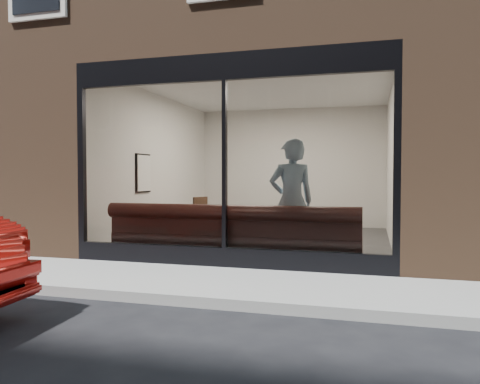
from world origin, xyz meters
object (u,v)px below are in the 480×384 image
(cafe_table_right, at_px, (299,215))
(cafe_chair_left, at_px, (194,231))
(banquette, at_px, (232,249))
(cafe_table_left, at_px, (221,211))
(person, at_px, (291,201))

(cafe_table_right, bearing_deg, cafe_chair_left, 150.02)
(cafe_chair_left, bearing_deg, banquette, 148.33)
(cafe_table_left, relative_size, cafe_table_right, 1.01)
(person, distance_m, cafe_chair_left, 2.97)
(banquette, distance_m, cafe_table_left, 1.25)
(cafe_table_right, bearing_deg, person, -104.41)
(cafe_table_left, distance_m, cafe_chair_left, 1.38)
(banquette, height_order, person, person)
(banquette, distance_m, person, 1.20)
(cafe_table_right, height_order, cafe_chair_left, cafe_table_right)
(banquette, xyz_separation_m, cafe_table_left, (-0.51, 1.01, 0.52))
(banquette, height_order, cafe_table_left, cafe_table_left)
(banquette, bearing_deg, cafe_table_left, 116.84)
(cafe_table_left, height_order, cafe_chair_left, cafe_table_left)
(person, bearing_deg, cafe_table_left, -52.87)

